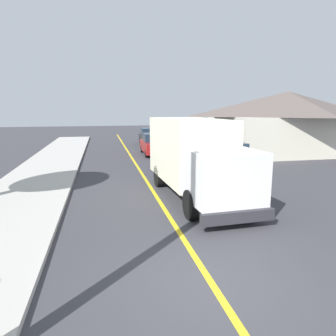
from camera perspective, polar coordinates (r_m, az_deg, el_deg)
name	(u,v)px	position (r m, az deg, el deg)	size (l,w,h in m)	color
ground_plane	(212,284)	(7.00, 8.16, -20.50)	(120.00, 120.00, 0.00)	#38383D
centre_line_yellow	(145,179)	(16.13, -4.23, -2.03)	(0.16, 56.00, 0.01)	gold
box_truck	(195,155)	(12.71, 5.00, 2.50)	(2.77, 7.30, 3.20)	#F2EDCC
parked_car_near	(177,155)	(18.92, 1.59, 2.37)	(1.84, 4.42, 1.67)	#2D4793
parked_car_mid	(154,145)	(24.50, -2.59, 4.35)	(1.85, 4.42, 1.67)	maroon
parked_car_far	(150,137)	(31.15, -3.43, 5.78)	(1.90, 4.44, 1.67)	black
parked_van_across	(229,157)	(18.66, 11.16, 2.04)	(1.83, 4.41, 1.67)	silver
stop_sign	(228,141)	(17.50, 11.04, 4.97)	(0.80, 0.10, 2.65)	gray
house_across_street	(286,121)	(27.26, 21.09, 8.13)	(12.02, 8.40, 4.97)	beige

